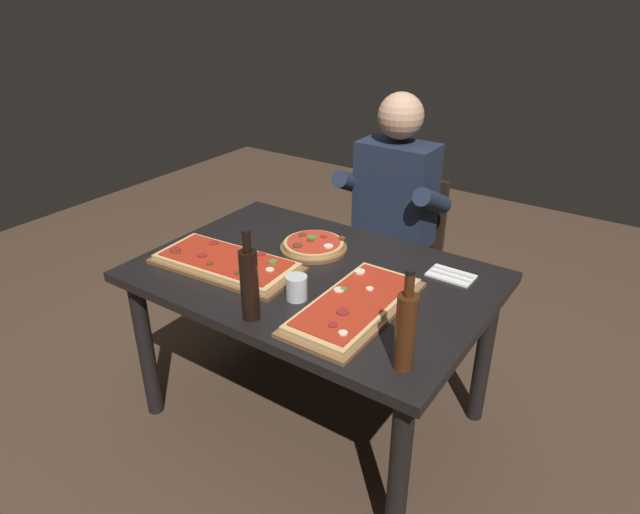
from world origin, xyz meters
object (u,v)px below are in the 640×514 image
object	(u,v)px
dining_table	(313,293)
oil_bottle_amber	(249,283)
diner_chair	(398,249)
pizza_rectangular_front	(226,263)
pizza_rectangular_left	(355,305)
tumbler_near_camera	(297,289)
seated_diner	(391,213)
wine_bottle_dark	(406,329)
pizza_round_far	(314,246)

from	to	relation	value
dining_table	oil_bottle_amber	world-z (taller)	oil_bottle_amber
dining_table	diner_chair	bearing A→B (deg)	92.53
pizza_rectangular_front	pizza_rectangular_left	bearing A→B (deg)	1.59
pizza_rectangular_left	diner_chair	bearing A→B (deg)	107.87
tumbler_near_camera	diner_chair	bearing A→B (deg)	95.59
pizza_rectangular_left	seated_diner	size ratio (longest dim) A/B	0.45
pizza_rectangular_front	wine_bottle_dark	size ratio (longest dim) A/B	1.88
pizza_rectangular_left	seated_diner	distance (m)	0.94
wine_bottle_dark	diner_chair	distance (m)	1.40
pizza_rectangular_left	tumbler_near_camera	size ratio (longest dim) A/B	6.44
diner_chair	dining_table	bearing A→B (deg)	-87.47
pizza_rectangular_front	pizza_rectangular_left	size ratio (longest dim) A/B	1.06
pizza_rectangular_left	wine_bottle_dark	distance (m)	0.37
dining_table	tumbler_near_camera	xyz separation A→B (m)	(0.07, -0.20, 0.14)
wine_bottle_dark	seated_diner	xyz separation A→B (m)	(-0.61, 1.07, -0.14)
pizza_rectangular_front	tumbler_near_camera	bearing A→B (deg)	-5.37
pizza_round_far	wine_bottle_dark	distance (m)	0.87
pizza_rectangular_front	pizza_round_far	xyz separation A→B (m)	(0.20, 0.34, -0.00)
pizza_rectangular_left	diner_chair	xyz separation A→B (m)	(-0.32, 1.00, -0.27)
wine_bottle_dark	oil_bottle_amber	bearing A→B (deg)	-174.66
tumbler_near_camera	pizza_round_far	bearing A→B (deg)	116.32
oil_bottle_amber	pizza_rectangular_front	bearing A→B (deg)	145.50
seated_diner	pizza_rectangular_left	bearing A→B (deg)	-69.88
pizza_rectangular_front	diner_chair	xyz separation A→B (m)	(0.28, 1.02, -0.27)
tumbler_near_camera	seated_diner	xyz separation A→B (m)	(-0.10, 0.93, -0.04)
dining_table	pizza_rectangular_front	size ratio (longest dim) A/B	2.20
oil_bottle_amber	tumbler_near_camera	size ratio (longest dim) A/B	3.62
tumbler_near_camera	diner_chair	distance (m)	1.10
wine_bottle_dark	tumbler_near_camera	size ratio (longest dim) A/B	3.62
oil_bottle_amber	seated_diner	size ratio (longest dim) A/B	0.25
oil_bottle_amber	diner_chair	distance (m)	1.31
pizza_rectangular_front	oil_bottle_amber	size ratio (longest dim) A/B	1.88
dining_table	pizza_rectangular_front	world-z (taller)	pizza_rectangular_front
pizza_rectangular_front	seated_diner	xyz separation A→B (m)	(0.28, 0.90, -0.02)
diner_chair	seated_diner	size ratio (longest dim) A/B	0.65
dining_table	diner_chair	distance (m)	0.87
pizza_rectangular_front	pizza_rectangular_left	xyz separation A→B (m)	(0.61, 0.02, -0.00)
pizza_rectangular_front	seated_diner	size ratio (longest dim) A/B	0.48
dining_table	tumbler_near_camera	world-z (taller)	tumbler_near_camera
pizza_rectangular_front	wine_bottle_dark	distance (m)	0.92
dining_table	seated_diner	distance (m)	0.74
dining_table	pizza_rectangular_left	size ratio (longest dim) A/B	2.32
wine_bottle_dark	seated_diner	world-z (taller)	seated_diner
tumbler_near_camera	diner_chair	xyz separation A→B (m)	(-0.10, 1.05, -0.29)
dining_table	tumbler_near_camera	distance (m)	0.25
pizza_round_far	oil_bottle_amber	distance (m)	0.59
pizza_rectangular_front	seated_diner	bearing A→B (deg)	72.38
pizza_rectangular_left	diner_chair	size ratio (longest dim) A/B	0.69
diner_chair	seated_diner	bearing A→B (deg)	-90.00
pizza_rectangular_left	seated_diner	bearing A→B (deg)	110.12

